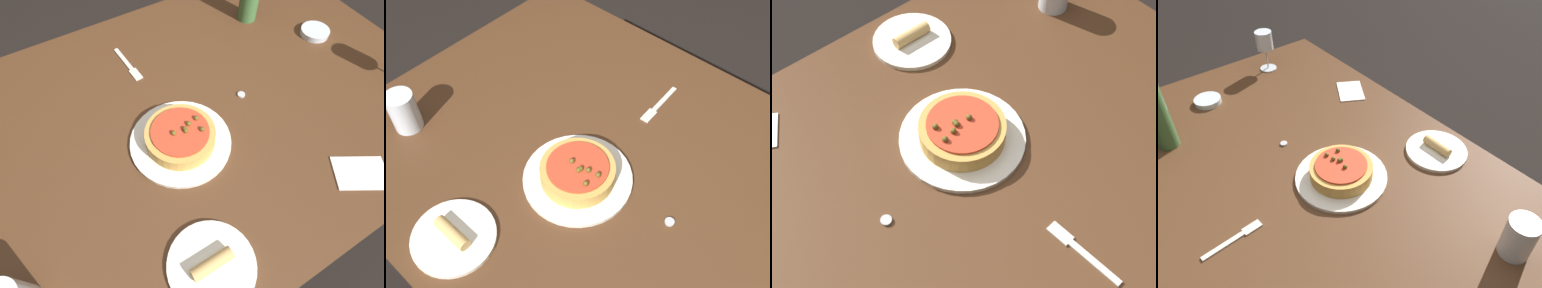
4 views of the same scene
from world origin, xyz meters
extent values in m
plane|color=black|center=(0.00, 0.00, 0.00)|extent=(14.00, 14.00, 0.00)
cube|color=#4C2D19|center=(0.00, 0.00, 0.75)|extent=(1.59, 1.09, 0.03)
cylinder|color=#4C2D19|center=(-0.73, -0.48, 0.37)|extent=(0.06, 0.06, 0.74)
cylinder|color=white|center=(0.10, 0.08, 0.78)|extent=(0.29, 0.29, 0.01)
cylinder|color=gold|center=(0.10, 0.08, 0.80)|extent=(0.20, 0.20, 0.04)
cylinder|color=red|center=(0.10, 0.08, 0.83)|extent=(0.16, 0.16, 0.01)
sphere|color=brown|center=(0.12, 0.08, 0.83)|extent=(0.01, 0.01, 0.01)
sphere|color=brown|center=(0.09, 0.09, 0.83)|extent=(0.01, 0.01, 0.01)
sphere|color=brown|center=(0.07, 0.08, 0.83)|extent=(0.01, 0.01, 0.01)
sphere|color=brown|center=(0.09, 0.09, 0.83)|extent=(0.01, 0.01, 0.01)
sphere|color=brown|center=(0.05, 0.11, 0.83)|extent=(0.01, 0.01, 0.01)
sphere|color=brown|center=(0.05, 0.07, 0.83)|extent=(0.01, 0.01, 0.01)
cylinder|color=silver|center=(-0.56, -0.07, 0.78)|extent=(0.10, 0.10, 0.02)
cube|color=beige|center=(0.10, -0.31, 0.77)|extent=(0.02, 0.12, 0.00)
cube|color=beige|center=(0.10, -0.23, 0.77)|extent=(0.03, 0.05, 0.00)
cylinder|color=white|center=(0.21, 0.41, 0.78)|extent=(0.20, 0.20, 0.01)
cylinder|color=tan|center=(0.21, 0.41, 0.80)|extent=(0.10, 0.03, 0.03)
cube|color=white|center=(-0.26, 0.42, 0.77)|extent=(0.17, 0.16, 0.00)
cylinder|color=#B7B7BC|center=(-0.15, 0.03, 0.77)|extent=(0.02, 0.02, 0.01)
camera|label=1|loc=(0.31, 0.49, 1.50)|focal=28.00mm
camera|label=2|loc=(-0.35, 0.58, 1.75)|focal=42.00mm
camera|label=3|loc=(-0.36, -0.46, 1.75)|focal=50.00mm
camera|label=4|loc=(0.75, -0.41, 1.62)|focal=35.00mm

